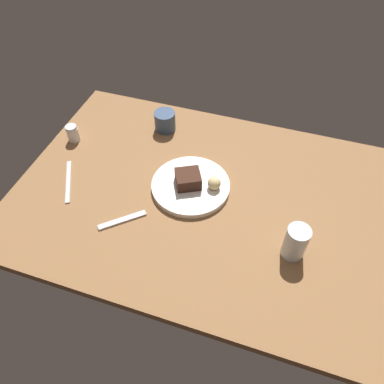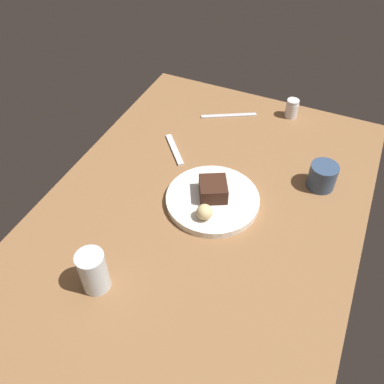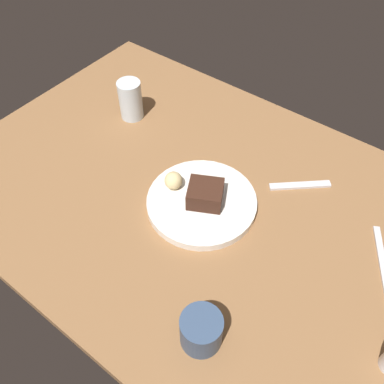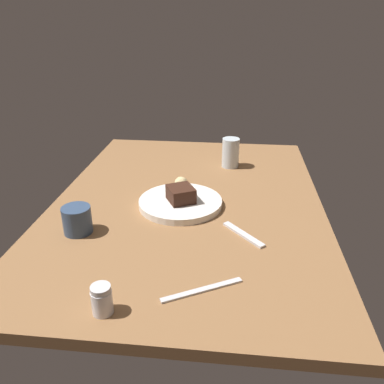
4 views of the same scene
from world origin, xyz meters
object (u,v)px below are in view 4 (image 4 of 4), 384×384
bread_roll (181,183)px  butter_knife (202,290)px  chocolate_cake_slice (181,194)px  coffee_cup (77,220)px  dessert_spoon (243,234)px  dessert_plate (180,203)px  water_glass (231,153)px  salt_shaker (102,300)px

bread_roll → butter_knife: bearing=13.0°
chocolate_cake_slice → coffee_cup: coffee_cup is taller
coffee_cup → dessert_spoon: bearing=93.7°
dessert_plate → chocolate_cake_slice: 3.41cm
coffee_cup → butter_knife: size_ratio=0.41×
water_glass → dessert_spoon: (50.86, 4.68, -5.21)cm
bread_roll → dessert_spoon: bearing=40.5°
water_glass → coffee_cup: bearing=-36.8°
bread_roll → dessert_spoon: (23.39, 20.01, -3.85)cm
coffee_cup → chocolate_cake_slice: bearing=124.6°
dessert_plate → chocolate_cake_slice: chocolate_cake_slice is taller
chocolate_cake_slice → water_glass: size_ratio=0.71×
bread_roll → water_glass: water_glass is taller
bread_roll → water_glass: size_ratio=0.39×
water_glass → butter_knife: 75.24cm
bread_roll → butter_knife: size_ratio=0.23×
coffee_cup → dessert_spoon: coffee_cup is taller
chocolate_cake_slice → dessert_spoon: bearing=51.8°
coffee_cup → butter_knife: bearing=59.4°
salt_shaker → butter_knife: size_ratio=0.34×
dessert_plate → water_glass: (-35.17, 14.55, 4.53)cm
water_glass → dessert_spoon: size_ratio=0.74×
butter_knife → dessert_spoon: bearing=-139.3°
salt_shaker → bread_roll: bearing=171.5°
salt_shaker → water_glass: bearing=164.2°
coffee_cup → dessert_plate: bearing=126.0°
dessert_plate → dessert_spoon: dessert_plate is taller
chocolate_cake_slice → butter_knife: bearing=14.2°
salt_shaker → dessert_spoon: bearing=139.1°
salt_shaker → water_glass: (-83.63, 23.73, 2.40)cm
bread_roll → butter_knife: bread_roll is taller
bread_roll → butter_knife: 48.85cm
chocolate_cake_slice → water_glass: (-35.92, 14.29, 1.21)cm
bread_roll → water_glass: 31.49cm
dessert_plate → bread_roll: bearing=-174.2°
bread_roll → salt_shaker: 56.79cm
dessert_plate → bread_roll: (-7.69, -0.78, 3.17)cm
water_glass → coffee_cup: size_ratio=1.42×
dessert_spoon → chocolate_cake_slice: bearing=-169.5°
bread_roll → coffee_cup: size_ratio=0.55×
salt_shaker → chocolate_cake_slice: bearing=168.8°
dessert_plate → butter_knife: size_ratio=1.35×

